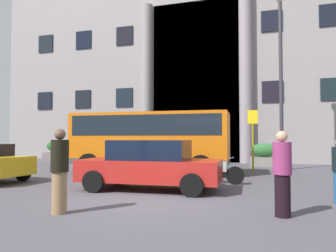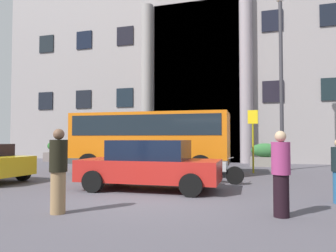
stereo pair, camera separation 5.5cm
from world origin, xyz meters
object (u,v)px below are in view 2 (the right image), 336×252
(bus_stop_sign, at_px, (253,134))
(motorcycle_far_end, at_px, (212,170))
(pedestrian_man_crossing, at_px, (58,171))
(hedge_planter_west, at_px, (60,151))
(hedge_planter_far_east, at_px, (265,155))
(hedge_planter_entrance_right, at_px, (104,154))
(pedestrian_man_red_shirt, at_px, (281,173))
(parked_sedan_far, at_px, (150,165))
(lamppost_plaza_centre, at_px, (281,68))
(orange_minibus, at_px, (151,137))
(hedge_planter_east, at_px, (160,154))

(bus_stop_sign, relative_size, motorcycle_far_end, 1.36)
(bus_stop_sign, xyz_separation_m, pedestrian_man_crossing, (-3.49, -9.07, -0.84))
(hedge_planter_west, relative_size, motorcycle_far_end, 1.01)
(hedge_planter_far_east, bearing_deg, hedge_planter_entrance_right, -178.60)
(pedestrian_man_crossing, xyz_separation_m, pedestrian_man_red_shirt, (4.34, 1.05, -0.03))
(hedge_planter_far_east, height_order, parked_sedan_far, parked_sedan_far)
(bus_stop_sign, height_order, parked_sedan_far, bus_stop_sign)
(hedge_planter_far_east, bearing_deg, lamppost_plaza_centre, -67.15)
(orange_minibus, height_order, hedge_planter_east, orange_minibus)
(parked_sedan_far, xyz_separation_m, lamppost_plaza_centre, (4.06, 7.46, 4.22))
(pedestrian_man_crossing, height_order, pedestrian_man_red_shirt, pedestrian_man_crossing)
(hedge_planter_west, xyz_separation_m, pedestrian_man_crossing, (9.08, -12.69, 0.18))
(hedge_planter_entrance_right, relative_size, lamppost_plaza_centre, 0.22)
(orange_minibus, relative_size, lamppost_plaza_centre, 0.79)
(pedestrian_man_crossing, height_order, lamppost_plaza_centre, lamppost_plaza_centre)
(pedestrian_man_red_shirt, bearing_deg, hedge_planter_east, -23.02)
(motorcycle_far_end, distance_m, pedestrian_man_red_shirt, 4.79)
(bus_stop_sign, relative_size, hedge_planter_far_east, 1.77)
(hedge_planter_far_east, bearing_deg, hedge_planter_west, -179.56)
(hedge_planter_west, bearing_deg, pedestrian_man_crossing, -54.41)
(hedge_planter_far_east, relative_size, hedge_planter_east, 0.89)
(parked_sedan_far, relative_size, pedestrian_man_crossing, 2.44)
(bus_stop_sign, bearing_deg, hedge_planter_entrance_right, 159.32)
(orange_minibus, relative_size, hedge_planter_entrance_right, 3.55)
(hedge_planter_entrance_right, bearing_deg, motorcycle_far_end, -41.94)
(hedge_planter_far_east, xyz_separation_m, hedge_planter_east, (-6.05, -0.14, -0.02))
(hedge_planter_west, bearing_deg, motorcycle_far_end, -32.83)
(bus_stop_sign, height_order, hedge_planter_far_east, bus_stop_sign)
(pedestrian_man_crossing, bearing_deg, pedestrian_man_red_shirt, -154.64)
(hedge_planter_far_east, xyz_separation_m, pedestrian_man_red_shirt, (0.37, -11.74, 0.24))
(orange_minibus, height_order, parked_sedan_far, orange_minibus)
(hedge_planter_far_east, distance_m, hedge_planter_east, 6.05)
(parked_sedan_far, distance_m, pedestrian_man_crossing, 3.48)
(parked_sedan_far, bearing_deg, pedestrian_man_red_shirt, -35.51)
(pedestrian_man_red_shirt, bearing_deg, lamppost_plaza_centre, -54.57)
(hedge_planter_entrance_right, height_order, hedge_planter_far_east, hedge_planter_far_east)
(hedge_planter_east, bearing_deg, motorcycle_far_end, -59.10)
(parked_sedan_far, xyz_separation_m, motorcycle_far_end, (1.56, 1.95, -0.29))
(bus_stop_sign, distance_m, pedestrian_man_crossing, 9.76)
(motorcycle_far_end, bearing_deg, bus_stop_sign, 80.02)
(bus_stop_sign, bearing_deg, orange_minibus, -160.56)
(hedge_planter_far_east, bearing_deg, pedestrian_man_crossing, -107.26)
(pedestrian_man_red_shirt, bearing_deg, hedge_planter_entrance_right, -10.80)
(orange_minibus, distance_m, hedge_planter_east, 5.34)
(hedge_planter_far_east, bearing_deg, motorcycle_far_end, -102.77)
(lamppost_plaza_centre, bearing_deg, hedge_planter_west, 172.50)
(motorcycle_far_end, distance_m, pedestrian_man_crossing, 5.84)
(hedge_planter_far_east, height_order, pedestrian_man_red_shirt, pedestrian_man_red_shirt)
(pedestrian_man_crossing, relative_size, lamppost_plaza_centre, 0.20)
(orange_minibus, height_order, hedge_planter_west, orange_minibus)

